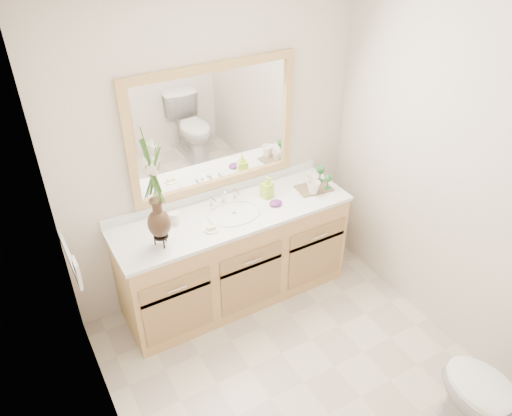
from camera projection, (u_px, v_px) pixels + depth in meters
floor at (304, 382)px, 3.47m from camera, size 2.60×2.60×0.00m
ceiling at (334, 27)px, 2.13m from camera, size 2.40×2.60×0.02m
wall_back at (214, 153)px, 3.73m from camera, size 2.40×0.02×2.40m
wall_left at (103, 328)px, 2.31m from camera, size 0.02×2.60×2.40m
wall_right at (463, 191)px, 3.29m from camera, size 0.02×2.60×2.40m
vanity at (234, 257)px, 3.98m from camera, size 1.80×0.55×0.80m
counter at (233, 214)px, 3.75m from camera, size 1.84×0.57×0.03m
sink at (234, 219)px, 3.75m from camera, size 0.38×0.34×0.23m
mirror at (214, 129)px, 3.60m from camera, size 1.32×0.04×0.97m
switch_plate at (76, 269)px, 2.98m from camera, size 0.02×0.12×0.12m
toilet at (496, 408)px, 2.90m from camera, size 0.42×0.75×0.74m
flower_vase at (153, 180)px, 3.13m from camera, size 0.18×0.18×0.76m
tumbler at (175, 218)px, 3.60m from camera, size 0.07×0.07×0.09m
soap_dish at (211, 229)px, 3.55m from camera, size 0.11×0.11×0.03m
soap_bottle at (267, 188)px, 3.87m from camera, size 0.09×0.09×0.16m
purple_dish at (276, 203)px, 3.81m from camera, size 0.13×0.12×0.04m
tray at (314, 188)px, 4.01m from camera, size 0.30×0.22×0.01m
mug_left at (313, 187)px, 3.91m from camera, size 0.13×0.13×0.11m
mug_right at (311, 181)px, 4.00m from camera, size 0.12×0.12×0.09m
goblet_front at (328, 179)px, 3.95m from camera, size 0.06×0.06×0.13m
goblet_back at (320, 170)px, 4.03m from camera, size 0.07×0.07×0.15m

